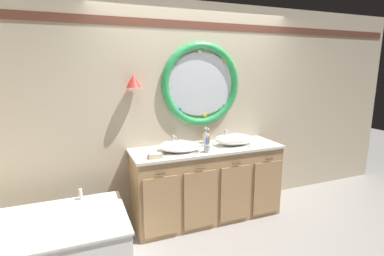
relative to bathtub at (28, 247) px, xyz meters
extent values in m
plane|color=gray|center=(1.88, 0.19, -0.32)|extent=(14.00, 14.00, 0.00)
cube|color=beige|center=(1.88, 0.78, 0.98)|extent=(6.40, 0.08, 2.60)
cube|color=brown|center=(1.88, 0.74, 2.00)|extent=(6.27, 0.01, 0.09)
ellipsoid|color=silver|center=(1.93, 0.72, 1.31)|extent=(0.94, 0.02, 0.78)
torus|color=green|center=(1.93, 0.72, 1.31)|extent=(1.03, 0.09, 1.03)
cube|color=teal|center=(2.40, 0.71, 1.33)|extent=(0.05, 0.01, 0.05)
cube|color=orange|center=(2.25, 0.71, 1.59)|extent=(0.05, 0.01, 0.05)
cube|color=silver|center=(1.90, 0.71, 1.69)|extent=(0.05, 0.01, 0.05)
cube|color=teal|center=(1.59, 0.71, 1.57)|extent=(0.05, 0.01, 0.05)
cube|color=purple|center=(1.47, 0.71, 1.28)|extent=(0.05, 0.01, 0.05)
cube|color=#2866B7|center=(1.64, 0.71, 1.00)|extent=(0.05, 0.01, 0.05)
cube|color=yellow|center=(1.98, 0.71, 0.92)|extent=(0.05, 0.01, 0.05)
cube|color=silver|center=(2.28, 0.71, 1.04)|extent=(0.05, 0.01, 0.05)
cylinder|color=#4C3823|center=(1.09, 0.69, 1.39)|extent=(0.02, 0.09, 0.02)
cone|color=red|center=(1.09, 0.64, 1.37)|extent=(0.17, 0.17, 0.14)
cube|color=tan|center=(1.90, 0.45, 0.12)|extent=(1.79, 0.58, 0.87)
cube|color=silver|center=(1.90, 0.45, 0.57)|extent=(1.82, 0.62, 0.03)
cube|color=silver|center=(1.90, 0.73, 0.49)|extent=(1.79, 0.02, 0.11)
cube|color=tan|center=(1.23, 0.15, 0.07)|extent=(0.38, 0.02, 0.66)
cylinder|color=#422D1E|center=(1.23, 0.14, 0.45)|extent=(0.10, 0.01, 0.01)
cube|color=tan|center=(1.67, 0.15, 0.07)|extent=(0.38, 0.02, 0.66)
cylinder|color=#422D1E|center=(1.67, 0.14, 0.45)|extent=(0.10, 0.01, 0.01)
cube|color=tan|center=(2.12, 0.15, 0.07)|extent=(0.38, 0.02, 0.66)
cylinder|color=#422D1E|center=(2.12, 0.14, 0.45)|extent=(0.10, 0.01, 0.01)
cube|color=tan|center=(2.57, 0.15, 0.07)|extent=(0.38, 0.02, 0.66)
cylinder|color=#422D1E|center=(2.57, 0.14, 0.45)|extent=(0.10, 0.01, 0.01)
cube|color=white|center=(0.00, 0.00, -0.06)|extent=(1.64, 0.87, 0.52)
ellipsoid|color=white|center=(0.00, 0.00, 0.15)|extent=(1.34, 0.68, 0.28)
cube|color=white|center=(0.00, 0.00, 0.19)|extent=(1.67, 0.90, 0.02)
cylinder|color=silver|center=(0.45, 0.37, 0.25)|extent=(0.04, 0.04, 0.11)
cylinder|color=silver|center=(0.00, 0.00, 0.15)|extent=(0.04, 0.04, 0.01)
ellipsoid|color=white|center=(1.54, 0.42, 0.63)|extent=(0.45, 0.34, 0.11)
torus|color=white|center=(1.54, 0.42, 0.64)|extent=(0.47, 0.47, 0.02)
cylinder|color=silver|center=(1.54, 0.42, 0.64)|extent=(0.03, 0.03, 0.01)
ellipsoid|color=white|center=(2.25, 0.42, 0.65)|extent=(0.45, 0.27, 0.14)
torus|color=white|center=(2.25, 0.42, 0.65)|extent=(0.47, 0.47, 0.02)
cylinder|color=silver|center=(2.25, 0.42, 0.65)|extent=(0.03, 0.03, 0.01)
cylinder|color=silver|center=(1.54, 0.66, 0.59)|extent=(0.05, 0.05, 0.02)
cylinder|color=silver|center=(1.54, 0.66, 0.65)|extent=(0.02, 0.02, 0.10)
sphere|color=silver|center=(1.54, 0.66, 0.70)|extent=(0.03, 0.03, 0.03)
cylinder|color=silver|center=(1.54, 0.60, 0.70)|extent=(0.02, 0.12, 0.02)
cylinder|color=silver|center=(1.45, 0.66, 0.61)|extent=(0.04, 0.04, 0.06)
cylinder|color=silver|center=(1.63, 0.66, 0.61)|extent=(0.04, 0.04, 0.06)
cube|color=silver|center=(1.45, 0.66, 0.65)|extent=(0.05, 0.01, 0.01)
cube|color=silver|center=(1.63, 0.66, 0.65)|extent=(0.05, 0.01, 0.01)
cylinder|color=silver|center=(2.25, 0.66, 0.59)|extent=(0.05, 0.05, 0.02)
cylinder|color=silver|center=(2.25, 0.66, 0.66)|extent=(0.02, 0.02, 0.11)
sphere|color=silver|center=(2.25, 0.66, 0.71)|extent=(0.03, 0.03, 0.03)
cylinder|color=silver|center=(2.25, 0.62, 0.71)|extent=(0.02, 0.09, 0.02)
cylinder|color=silver|center=(2.17, 0.66, 0.61)|extent=(0.04, 0.04, 0.06)
cylinder|color=silver|center=(2.34, 0.66, 0.61)|extent=(0.04, 0.04, 0.06)
cube|color=silver|center=(2.17, 0.66, 0.65)|extent=(0.05, 0.01, 0.01)
cube|color=silver|center=(2.34, 0.66, 0.65)|extent=(0.05, 0.01, 0.01)
cylinder|color=silver|center=(1.80, 0.25, 0.62)|extent=(0.08, 0.08, 0.08)
torus|color=silver|center=(1.80, 0.25, 0.67)|extent=(0.09, 0.09, 0.01)
cylinder|color=#19ADB2|center=(1.82, 0.25, 0.68)|extent=(0.03, 0.01, 0.18)
cube|color=white|center=(1.82, 0.25, 0.78)|extent=(0.02, 0.02, 0.02)
cylinder|color=purple|center=(1.80, 0.26, 0.69)|extent=(0.01, 0.04, 0.18)
cube|color=white|center=(1.80, 0.26, 0.79)|extent=(0.02, 0.02, 0.02)
cylinder|color=blue|center=(1.79, 0.25, 0.67)|extent=(0.01, 0.02, 0.15)
cube|color=white|center=(1.79, 0.25, 0.76)|extent=(0.02, 0.02, 0.02)
cylinder|color=blue|center=(1.80, 0.24, 0.68)|extent=(0.04, 0.02, 0.17)
cube|color=white|center=(1.80, 0.24, 0.78)|extent=(0.02, 0.02, 0.02)
cylinder|color=#996647|center=(1.97, 0.63, 0.63)|extent=(0.09, 0.09, 0.10)
torus|color=#996647|center=(1.97, 0.63, 0.68)|extent=(0.09, 0.09, 0.01)
cylinder|color=#E0383D|center=(1.99, 0.62, 0.67)|extent=(0.01, 0.02, 0.16)
cube|color=white|center=(1.99, 0.62, 0.76)|extent=(0.02, 0.02, 0.02)
cylinder|color=blue|center=(1.95, 0.65, 0.68)|extent=(0.03, 0.02, 0.17)
cube|color=white|center=(1.95, 0.65, 0.77)|extent=(0.02, 0.02, 0.02)
cylinder|color=yellow|center=(1.96, 0.61, 0.68)|extent=(0.01, 0.03, 0.17)
cube|color=white|center=(1.96, 0.61, 0.78)|extent=(0.02, 0.02, 0.02)
cylinder|color=#EFE5C6|center=(1.90, 0.51, 0.65)|extent=(0.06, 0.06, 0.14)
cylinder|color=silver|center=(1.90, 0.51, 0.73)|extent=(0.03, 0.03, 0.02)
cylinder|color=silver|center=(1.90, 0.49, 0.75)|extent=(0.01, 0.04, 0.01)
cube|color=beige|center=(1.21, 0.26, 0.59)|extent=(0.15, 0.10, 0.02)
cube|color=beige|center=(1.21, 0.26, 0.62)|extent=(0.14, 0.10, 0.02)
camera|label=1|loc=(0.46, -2.62, 1.51)|focal=27.43mm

